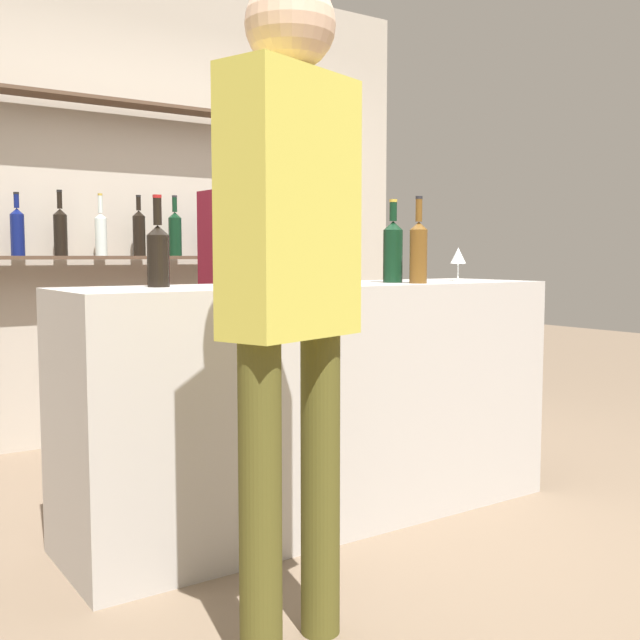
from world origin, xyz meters
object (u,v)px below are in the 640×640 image
Objects in this scene: counter_bottle_0 at (393,250)px; counter_bottle_3 at (233,248)px; counter_bottle_1 at (158,253)px; server_behind_counter at (245,284)px; wine_glass at (458,257)px; customer_left at (291,257)px; ice_bucket at (298,260)px; counter_bottle_2 at (418,250)px.

counter_bottle_3 is at bearing 168.46° from counter_bottle_0.
counter_bottle_1 is 1.04m from server_behind_counter.
server_behind_counter is at bearing 107.99° from counter_bottle_0.
server_behind_counter is at bearing 58.01° from counter_bottle_3.
customer_left reaches higher than wine_glass.
counter_bottle_0 is 2.33× the size of wine_glass.
server_behind_counter is at bearing 43.39° from counter_bottle_1.
counter_bottle_0 is 0.71m from counter_bottle_3.
server_behind_counter is (-0.65, 0.84, -0.14)m from wine_glass.
customer_left is (-0.51, -0.76, 0.01)m from ice_bucket.
counter_bottle_0 is at bearing -11.54° from counter_bottle_3.
counter_bottle_1 is 0.21× the size of server_behind_counter.
wine_glass is (1.40, -0.13, -0.01)m from counter_bottle_1.
counter_bottle_3 is 1.09m from wine_glass.
counter_bottle_1 is 1.47× the size of ice_bucket.
counter_bottle_0 is at bearing 14.36° from server_behind_counter.
wine_glass is 0.67× the size of ice_bucket.
customer_left is (-1.05, -0.67, -0.03)m from counter_bottle_2.
wine_glass is at bearing -5.41° from counter_bottle_1.
counter_bottle_2 is at bearing -77.26° from counter_bottle_0.
counter_bottle_3 is (-0.73, 0.27, 0.01)m from counter_bottle_2.
ice_bucket is at bearing -16.91° from counter_bottle_1.
server_behind_counter is (0.43, 0.69, -0.17)m from counter_bottle_3.
counter_bottle_2 is 0.20× the size of customer_left.
counter_bottle_3 is 0.83m from server_behind_counter.
counter_bottle_2 and counter_bottle_3 have the same top height.
counter_bottle_1 is at bearing -18.70° from customer_left.
server_behind_counter is at bearing 74.74° from ice_bucket.
wine_glass is 1.07m from server_behind_counter.
customer_left is at bearing -141.95° from counter_bottle_0.
counter_bottle_3 is (0.32, 0.02, 0.02)m from counter_bottle_1.
ice_bucket is (0.51, -0.16, -0.02)m from counter_bottle_1.
server_behind_counter is (-0.30, 0.96, -0.17)m from counter_bottle_2.
counter_bottle_1 is (-1.02, 0.12, -0.02)m from counter_bottle_0.
counter_bottle_2 is 0.54m from ice_bucket.
counter_bottle_1 reaches higher than ice_bucket.
counter_bottle_2 reaches higher than ice_bucket.
counter_bottle_1 is 0.53m from ice_bucket.
counter_bottle_0 is at bearing -6.88° from counter_bottle_1.
counter_bottle_2 is at bearing 13.67° from server_behind_counter.
customer_left reaches higher than counter_bottle_3.
counter_bottle_0 is 1.02m from counter_bottle_1.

